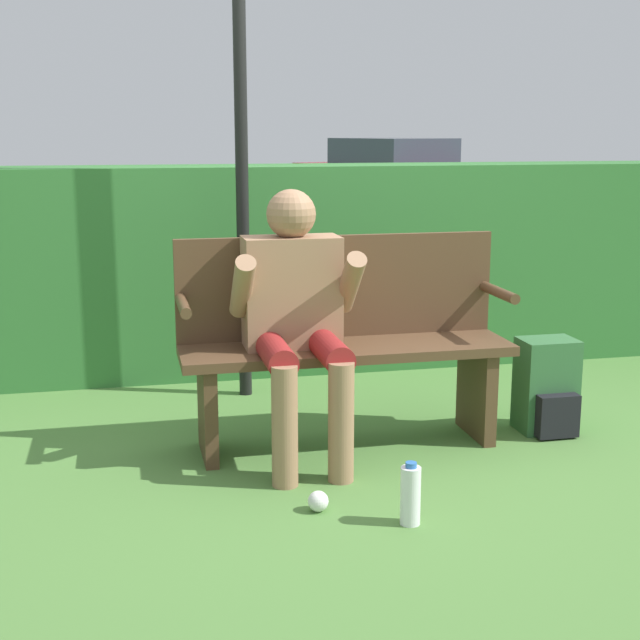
% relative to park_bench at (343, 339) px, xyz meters
% --- Properties ---
extents(ground_plane, '(40.00, 40.00, 0.00)m').
position_rel_park_bench_xyz_m(ground_plane, '(0.00, -0.07, -0.50)').
color(ground_plane, '#4C7A38').
extents(hedge_back, '(12.00, 0.54, 1.26)m').
position_rel_park_bench_xyz_m(hedge_back, '(0.00, 1.43, 0.13)').
color(hedge_back, '#337033').
rests_on(hedge_back, ground).
extents(park_bench, '(1.55, 0.42, 0.98)m').
position_rel_park_bench_xyz_m(park_bench, '(0.00, 0.00, 0.00)').
color(park_bench, '#513823').
rests_on(park_bench, ground).
extents(person_seated, '(0.57, 0.63, 1.21)m').
position_rel_park_bench_xyz_m(person_seated, '(-0.25, -0.13, 0.19)').
color(person_seated, '#997051').
rests_on(person_seated, ground).
extents(backpack, '(0.27, 0.27, 0.47)m').
position_rel_park_bench_xyz_m(backpack, '(1.02, -0.08, -0.28)').
color(backpack, '#336638').
rests_on(backpack, ground).
extents(water_bottle, '(0.08, 0.08, 0.25)m').
position_rel_park_bench_xyz_m(water_bottle, '(0.02, -0.96, -0.39)').
color(water_bottle, white).
rests_on(water_bottle, ground).
extents(signpost, '(0.41, 0.09, 2.89)m').
position_rel_park_bench_xyz_m(signpost, '(-0.35, 0.87, 1.15)').
color(signpost, black).
rests_on(signpost, ground).
extents(parked_car, '(3.26, 4.76, 1.32)m').
position_rel_park_bench_xyz_m(parked_car, '(4.14, 12.69, 0.12)').
color(parked_car, maroon).
rests_on(parked_car, ground).
extents(litter_crumple, '(0.08, 0.08, 0.08)m').
position_rel_park_bench_xyz_m(litter_crumple, '(-0.29, -0.77, -0.46)').
color(litter_crumple, silver).
rests_on(litter_crumple, ground).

